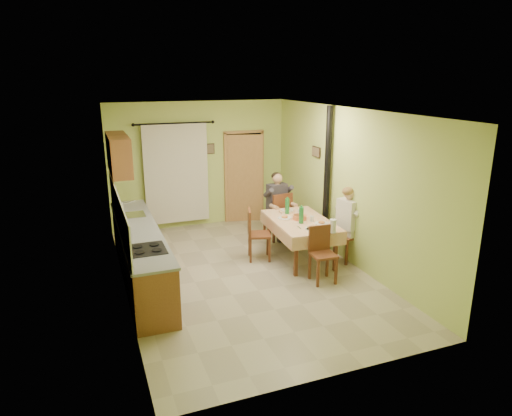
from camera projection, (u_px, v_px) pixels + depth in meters
name	position (u px, v px, depth m)	size (l,w,h in m)	color
floor	(245.00, 274.00, 7.94)	(4.00, 6.00, 0.01)	tan
room_shell	(244.00, 172.00, 7.43)	(4.04, 6.04, 2.82)	#C2D86F
kitchen_run	(140.00, 254.00, 7.58)	(0.64, 3.64, 1.56)	brown
upper_cabinets	(119.00, 154.00, 8.30)	(0.35, 1.40, 0.70)	brown
curtain	(176.00, 173.00, 10.00)	(1.70, 0.07, 2.22)	black
doorway	(244.00, 177.00, 10.63)	(0.96, 0.24, 2.15)	black
dining_table	(300.00, 239.00, 8.53)	(1.12, 1.75, 0.76)	tan
tableware	(304.00, 218.00, 8.32)	(0.74, 1.64, 0.33)	white
chair_far	(278.00, 225.00, 9.59)	(0.51, 0.51, 1.02)	#5F301A
chair_near	(322.00, 265.00, 7.60)	(0.41, 0.41, 0.94)	#5F301A
chair_right	(348.00, 246.00, 8.47)	(0.45, 0.45, 0.94)	#5F301A
chair_left	(258.00, 244.00, 8.54)	(0.51, 0.51, 0.97)	#5F301A
man_far	(278.00, 198.00, 9.44)	(0.61, 0.50, 1.39)	#38333D
man_right	(349.00, 215.00, 8.30)	(0.54, 0.63, 1.39)	silver
stove_flue	(326.00, 199.00, 8.85)	(0.24, 0.24, 2.80)	black
picture_back	(210.00, 149.00, 10.20)	(0.19, 0.03, 0.23)	black
picture_right	(316.00, 152.00, 9.18)	(0.03, 0.31, 0.21)	brown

